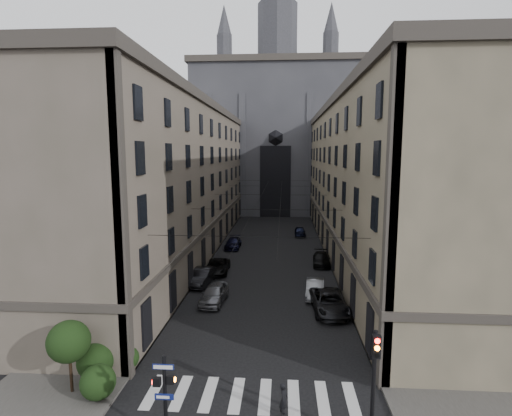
% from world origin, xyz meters
% --- Properties ---
extents(sidewalk_left, '(7.00, 80.00, 0.15)m').
position_xyz_m(sidewalk_left, '(-10.50, 36.00, 0.07)').
color(sidewalk_left, '#383533').
rests_on(sidewalk_left, ground).
extents(sidewalk_right, '(7.00, 80.00, 0.15)m').
position_xyz_m(sidewalk_right, '(10.50, 36.00, 0.07)').
color(sidewalk_right, '#383533').
rests_on(sidewalk_right, ground).
extents(zebra_crossing, '(11.00, 3.20, 0.01)m').
position_xyz_m(zebra_crossing, '(0.00, 5.00, 0.01)').
color(zebra_crossing, beige).
rests_on(zebra_crossing, ground).
extents(building_left, '(13.60, 60.60, 18.85)m').
position_xyz_m(building_left, '(-13.44, 36.00, 9.34)').
color(building_left, '#534C40').
rests_on(building_left, ground).
extents(building_right, '(13.60, 60.60, 18.85)m').
position_xyz_m(building_right, '(13.44, 36.00, 9.34)').
color(building_right, brown).
rests_on(building_right, ground).
extents(gothic_tower, '(35.00, 23.00, 58.00)m').
position_xyz_m(gothic_tower, '(0.00, 74.96, 17.80)').
color(gothic_tower, '#2D2D33').
rests_on(gothic_tower, ground).
extents(pedestrian_signal_left, '(1.02, 0.38, 4.00)m').
position_xyz_m(pedestrian_signal_left, '(-3.51, 1.50, 2.32)').
color(pedestrian_signal_left, black).
rests_on(pedestrian_signal_left, ground).
extents(traffic_light_right, '(0.34, 0.50, 5.20)m').
position_xyz_m(traffic_light_right, '(5.60, 1.92, 3.29)').
color(traffic_light_right, black).
rests_on(traffic_light_right, ground).
extents(shrub_cluster, '(3.90, 4.40, 3.90)m').
position_xyz_m(shrub_cluster, '(-8.72, 5.01, 1.80)').
color(shrub_cluster, black).
rests_on(shrub_cluster, sidewalk_left).
extents(tram_wires, '(14.00, 60.00, 0.43)m').
position_xyz_m(tram_wires, '(0.00, 35.63, 7.25)').
color(tram_wires, black).
rests_on(tram_wires, ground).
extents(car_left_near, '(2.25, 4.81, 1.59)m').
position_xyz_m(car_left_near, '(-4.20, 17.90, 0.80)').
color(car_left_near, slate).
rests_on(car_left_near, ground).
extents(car_left_midnear, '(2.26, 4.91, 1.56)m').
position_xyz_m(car_left_midnear, '(-6.20, 22.54, 0.78)').
color(car_left_midnear, black).
rests_on(car_left_midnear, ground).
extents(car_left_midfar, '(2.47, 5.11, 1.40)m').
position_xyz_m(car_left_midfar, '(-5.32, 26.33, 0.70)').
color(car_left_midfar, black).
rests_on(car_left_midfar, ground).
extents(car_left_far, '(1.95, 4.72, 1.37)m').
position_xyz_m(car_left_far, '(-5.05, 37.46, 0.68)').
color(car_left_far, black).
rests_on(car_left_far, ground).
extents(car_right_near, '(1.98, 4.58, 1.47)m').
position_xyz_m(car_right_near, '(4.51, 19.99, 0.73)').
color(car_right_near, gray).
rests_on(car_right_near, ground).
extents(car_right_midnear, '(3.11, 6.02, 1.62)m').
position_xyz_m(car_right_midnear, '(5.37, 16.57, 0.81)').
color(car_right_midnear, black).
rests_on(car_right_midnear, ground).
extents(car_right_midfar, '(2.25, 4.85, 1.37)m').
position_xyz_m(car_right_midfar, '(6.02, 30.14, 0.69)').
color(car_right_midfar, black).
rests_on(car_right_midfar, ground).
extents(car_right_far, '(1.65, 4.06, 1.38)m').
position_xyz_m(car_right_far, '(4.20, 45.92, 0.69)').
color(car_right_far, black).
rests_on(car_right_far, ground).
extents(pedestrian, '(0.51, 0.68, 1.69)m').
position_xyz_m(pedestrian, '(1.72, 3.50, 0.85)').
color(pedestrian, black).
rests_on(pedestrian, ground).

